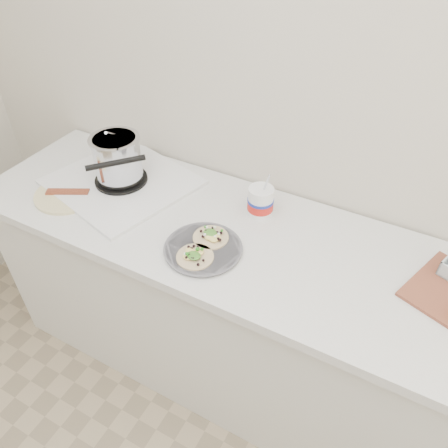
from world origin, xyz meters
The scene contains 5 objects.
counter centered at (0.00, 1.43, 0.45)m, with size 2.44×0.66×0.90m.
stove centered at (-0.71, 1.47, 0.99)m, with size 0.65×0.62×0.26m.
taco_plate centered at (-0.19, 1.28, 0.92)m, with size 0.28×0.28×0.04m.
tub centered at (-0.10, 1.56, 0.97)m, with size 0.10×0.10×0.22m.
bacon_plate centered at (-0.85, 1.30, 0.91)m, with size 0.27×0.27×0.02m.
Camera 1 is at (0.40, 0.33, 1.97)m, focal length 35.00 mm.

